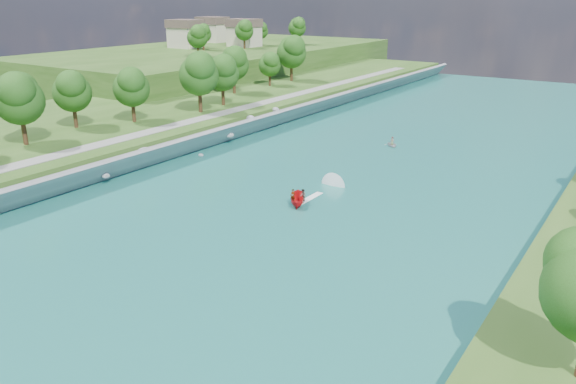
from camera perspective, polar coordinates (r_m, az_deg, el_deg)
The scene contains 11 objects.
ground at distance 60.63m, azimuth -5.49°, elevation -4.47°, with size 260.00×260.00×0.00m, color #2D5119.
river_water at distance 76.02m, azimuth 4.03°, elevation 0.63°, with size 55.00×240.00×0.10m, color #196258.
berm_west at distance 108.40m, azimuth -19.63°, elevation 6.18°, with size 45.00×240.00×3.50m, color #2D5119.
ridge_west at distance 182.40m, azimuth -6.94°, elevation 12.97°, with size 60.00×120.00×9.00m, color #2D5119.
riprap_bank at distance 90.25m, azimuth -10.50°, elevation 4.54°, with size 4.30×236.00×4.05m.
riverside_path at distance 94.79m, azimuth -13.29°, elevation 6.14°, with size 3.00×200.00×0.10m, color gray.
ridge_houses at distance 189.45m, azimuth -7.51°, elevation 15.86°, with size 29.50×29.50×8.40m.
trees_west at distance 94.34m, azimuth -21.82°, elevation 8.94°, with size 16.16×149.49×13.43m.
trees_ridge at distance 175.43m, azimuth -4.30°, elevation 15.85°, with size 17.91×53.56×10.21m.
motorboat at distance 69.78m, azimuth 1.67°, elevation -0.44°, with size 3.60×18.94×2.10m.
raft at distance 97.36m, azimuth 10.52°, elevation 4.81°, with size 3.48×3.60×1.64m.
Camera 1 is at (35.51, -42.64, 24.42)m, focal length 35.00 mm.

